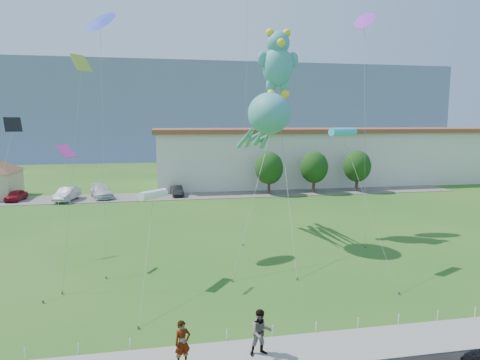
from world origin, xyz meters
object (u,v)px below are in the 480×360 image
warehouse (352,155)px  parked_car_red (16,195)px  pedestrian_right (261,332)px  parked_car_black (177,191)px  octopus_kite (265,122)px  pedestrian_left (183,343)px  teddy_bear_kite (278,62)px  parked_car_white (101,191)px  parked_car_silver (67,194)px

warehouse → parked_car_red: bearing=-169.0°
pedestrian_right → parked_car_red: bearing=115.0°
parked_car_black → octopus_kite: 23.89m
pedestrian_left → pedestrian_right: (3.08, 0.12, 0.06)m
parked_car_red → teddy_bear_kite: teddy_bear_kite is taller
parked_car_white → teddy_bear_kite: bearing=-65.9°
parked_car_silver → octopus_kite: bearing=-35.6°
pedestrian_right → parked_car_silver: (-14.51, 36.80, -0.20)m
pedestrian_left → teddy_bear_kite: bearing=46.6°
parked_car_red → pedestrian_right: bearing=-53.5°
parked_car_silver → octopus_kite: size_ratio=0.35×
parked_car_black → teddy_bear_kite: bearing=-73.2°
parked_car_silver → parked_car_white: size_ratio=0.88×
parked_car_black → teddy_bear_kite: 24.51m
octopus_kite → teddy_bear_kite: 5.63m
pedestrian_left → parked_car_white: 38.99m
parked_car_red → parked_car_white: parked_car_white is taller
pedestrian_left → teddy_bear_kite: size_ratio=0.10×
pedestrian_right → octopus_kite: octopus_kite is taller
parked_car_black → pedestrian_right: bearing=-92.0°
parked_car_white → parked_car_black: 9.07m
pedestrian_right → parked_car_black: pedestrian_right is taller
parked_car_red → parked_car_silver: (5.86, -1.02, 0.15)m
warehouse → parked_car_white: 37.83m
parked_car_silver → warehouse: bearing=26.1°
warehouse → pedestrian_left: (-28.95, -46.91, -3.16)m
parked_car_white → octopus_kite: (14.98, -21.87, 8.36)m
teddy_bear_kite → parked_car_silver: bearing=138.1°
pedestrian_right → parked_car_white: bearing=102.6°
parked_car_silver → parked_car_red: bearing=-177.6°
pedestrian_right → parked_car_black: size_ratio=0.49×
teddy_bear_kite → parked_car_black: bearing=111.4°
pedestrian_right → octopus_kite: bearing=72.3°
parked_car_red → parked_car_silver: size_ratio=0.78×
pedestrian_right → parked_car_black: (-1.74, 37.76, -0.34)m
pedestrian_left → parked_car_black: (1.35, 37.88, -0.28)m
parked_car_silver → parked_car_black: (12.77, 0.96, -0.14)m
warehouse → pedestrian_right: size_ratio=32.95×
parked_car_white → teddy_bear_kite: (16.58, -19.48, 13.19)m
parked_car_red → parked_car_silver: 5.95m
warehouse → teddy_bear_kite: bearing=-125.5°
warehouse → parked_car_white: bearing=-166.7°
parked_car_silver → teddy_bear_kite: bearing=-29.7°
parked_car_white → pedestrian_left: bearing=-94.9°
warehouse → parked_car_black: bearing=-161.9°
parked_car_black → parked_car_white: bearing=173.2°
pedestrian_right → parked_car_red: 42.95m
parked_car_silver → parked_car_white: (3.70, 1.29, -0.00)m
warehouse → parked_car_black: 29.24m
pedestrian_left → teddy_bear_kite: (8.86, 18.74, 13.05)m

